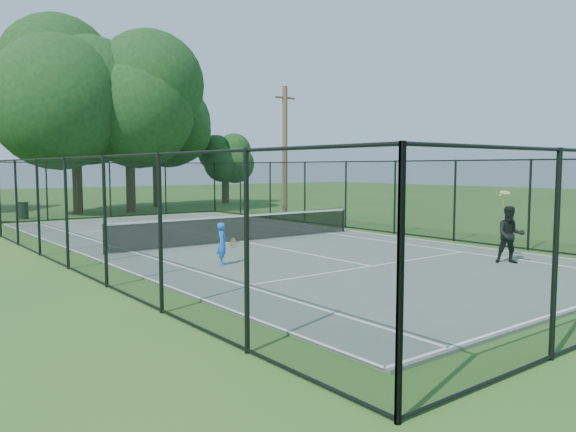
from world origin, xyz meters
TOP-DOWN VIEW (x-y plane):
  - ground at (0.00, 0.00)m, footprint 120.00×120.00m
  - tennis_court at (0.00, 0.00)m, footprint 11.00×24.00m
  - tennis_net at (0.00, 0.00)m, footprint 10.08×0.08m
  - fence at (0.00, 0.00)m, footprint 13.10×26.10m
  - tree_near_left at (-0.52, 16.87)m, footprint 8.06×8.06m
  - tree_near_mid at (2.35, 15.91)m, footprint 7.28×7.28m
  - tree_near_right at (5.44, 18.91)m, footprint 6.16×6.16m
  - tree_far_right at (11.34, 19.66)m, footprint 3.76×3.76m
  - trash_bin_right at (-4.00, 14.87)m, footprint 0.58×0.58m
  - utility_pole at (8.85, 9.00)m, footprint 1.40×0.30m
  - player_blue at (-3.06, -3.73)m, footprint 0.81×0.51m
  - player_black at (3.40, -8.40)m, footprint 0.97×1.13m

SIDE VIEW (x-z plane):
  - ground at x=0.00m, z-range 0.00..0.00m
  - tennis_court at x=0.00m, z-range 0.00..0.06m
  - trash_bin_right at x=-4.00m, z-range 0.01..0.91m
  - tennis_net at x=0.00m, z-range 0.10..1.05m
  - player_blue at x=-3.06m, z-range 0.06..1.22m
  - player_black at x=3.40m, z-range -0.15..1.87m
  - fence at x=0.00m, z-range 0.00..3.00m
  - tree_far_right at x=11.34m, z-range 0.58..5.55m
  - utility_pole at x=8.85m, z-range 0.06..7.41m
  - tree_near_right at x=5.44m, z-range 1.15..9.65m
  - tree_near_mid at x=2.35m, z-range 1.11..10.63m
  - tree_near_left at x=-0.52m, z-range 1.21..11.72m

